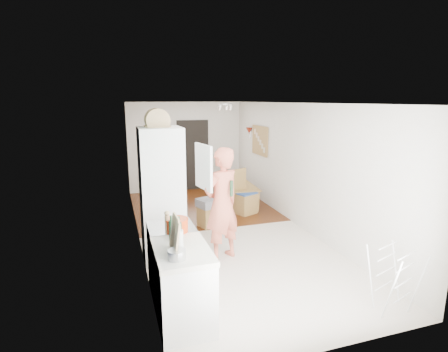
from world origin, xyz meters
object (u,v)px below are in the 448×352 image
person (222,194)px  dining_table (237,196)px  drying_rack (394,280)px  dining_chair (245,192)px  stool (208,217)px

person → dining_table: size_ratio=1.73×
person → drying_rack: person is taller
dining_chair → stool: (-1.03, -0.56, -0.29)m
person → stool: size_ratio=5.07×
dining_chair → stool: 1.21m
dining_chair → stool: dining_chair is taller
dining_table → dining_chair: dining_chair is taller
dining_table → drying_rack: 4.77m
stool → person: bearing=-96.0°
person → dining_chair: person is taller
person → stool: (0.16, 1.48, -0.87)m
stool → drying_rack: 3.79m
person → dining_chair: size_ratio=2.14×
stool → drying_rack: (1.42, -3.51, 0.19)m
drying_rack → dining_chair: bearing=76.4°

